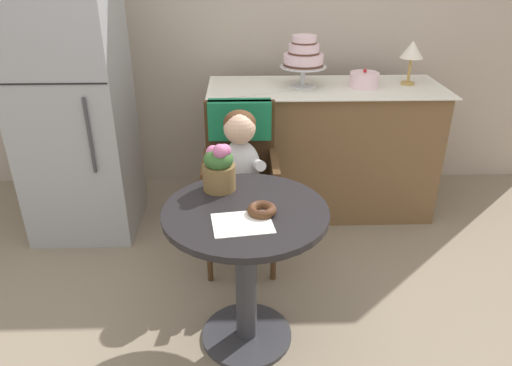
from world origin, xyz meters
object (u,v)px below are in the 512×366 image
Objects in this scene: cafe_table at (246,250)px; table_lamp at (412,51)px; seated_child at (240,164)px; round_layer_cake at (364,80)px; wicker_chair at (240,159)px; tiered_cake_stand at (304,56)px; donut_front at (262,209)px; flower_vase at (219,166)px; refrigerator at (73,105)px.

table_lamp reaches higher than cafe_table.
seated_child is 2.55× the size of table_lamp.
cafe_table is 1.57m from round_layer_cake.
tiered_cake_stand is (0.41, 0.57, 0.46)m from wicker_chair.
table_lamp is at bearing 3.59° from tiered_cake_stand.
tiered_cake_stand is at bearing 60.48° from seated_child.
round_layer_cake is (0.79, 1.29, 0.44)m from cafe_table.
tiered_cake_stand is at bearing 76.52° from donut_front.
cafe_table is at bearing -129.38° from table_lamp.
donut_front is 0.53× the size of flower_vase.
seated_child is at bearing -119.52° from tiered_cake_stand.
cafe_table is at bearing -58.89° from flower_vase.
cafe_table is 1.84m from table_lamp.
round_layer_cake reaches higher than donut_front.
cafe_table is 3.79× the size of round_layer_cake.
round_layer_cake is (0.82, 0.56, 0.31)m from wicker_chair.
round_layer_cake is at bearing -169.48° from table_lamp.
refrigerator is at bearing -173.51° from table_lamp.
round_layer_cake is (0.82, 0.72, 0.27)m from seated_child.
wicker_chair reaches higher than cafe_table.
tiered_cake_stand is 0.19× the size of refrigerator.
tiered_cake_stand reaches higher than donut_front.
table_lamp is at bearing 50.62° from cafe_table.
wicker_chair is at bearing -145.52° from round_layer_cake.
tiered_cake_stand is at bearing 178.16° from round_layer_cake.
seated_child reaches higher than cafe_table.
seated_child is at bearing -89.95° from wicker_chair.
refrigerator is at bearing 133.67° from cafe_table.
refrigerator reaches higher than cafe_table.
table_lamp is (1.13, 0.77, 0.44)m from seated_child.
round_layer_cake reaches higher than seated_child.
tiered_cake_stand is 1.15× the size of table_lamp.
cafe_table is 2.19× the size of tiered_cake_stand.
table_lamp is at bearing 28.80° from wicker_chair.
wicker_chair is at bearing 96.77° from donut_front.
round_layer_cake is (0.40, -0.01, -0.15)m from tiered_cake_stand.
round_layer_cake is at bearing 34.53° from wicker_chair.
seated_child is 1.12m from round_layer_cake.
flower_vase is at bearing -129.82° from round_layer_cake.
round_layer_cake is (0.72, 1.33, 0.21)m from donut_front.
seated_child is at bearing 75.81° from flower_vase.
tiered_cake_stand reaches higher than wicker_chair.
flower_vase is at bearing -114.68° from tiered_cake_stand.
table_lamp is 0.17× the size of refrigerator.
tiered_cake_stand is 1.73× the size of round_layer_cake.
tiered_cake_stand is at bearing -176.41° from table_lamp.
table_lamp is (1.13, 0.62, 0.48)m from wicker_chair.
seated_child reaches higher than wicker_chair.
round_layer_cake is at bearing 41.28° from seated_child.
cafe_table is 0.42× the size of refrigerator.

